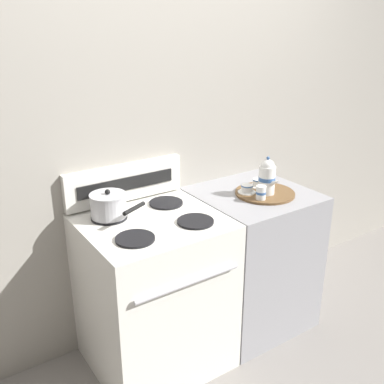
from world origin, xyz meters
TOP-DOWN VIEW (x-y plane):
  - ground_plane at (0.00, 0.00)m, footprint 6.00×6.00m
  - wall_back at (0.00, 0.35)m, footprint 6.00×0.05m
  - stove at (-0.33, -0.00)m, footprint 0.72×0.68m
  - control_panel at (-0.33, 0.30)m, footprint 0.70×0.05m
  - side_counter at (0.36, 0.00)m, footprint 0.66×0.65m
  - saucepan at (-0.50, 0.14)m, footprint 0.24×0.29m
  - serving_tray at (0.40, -0.05)m, footprint 0.35×0.35m
  - teapot at (0.39, -0.07)m, footprint 0.10×0.16m
  - teacup_left at (0.43, 0.04)m, footprint 0.11×0.11m
  - teacup_right at (0.31, -0.00)m, footprint 0.11×0.11m
  - creamer_jug at (0.30, -0.12)m, footprint 0.06×0.06m

SIDE VIEW (x-z plane):
  - ground_plane at x=0.00m, z-range 0.00..0.00m
  - side_counter at x=0.36m, z-range 0.00..0.89m
  - stove at x=-0.33m, z-range 0.00..0.90m
  - serving_tray at x=0.40m, z-range 0.89..0.90m
  - teacup_left at x=0.43m, z-range 0.90..0.95m
  - teacup_right at x=0.31m, z-range 0.90..0.95m
  - creamer_jug at x=0.30m, z-range 0.90..0.98m
  - saucepan at x=-0.50m, z-range 0.89..1.04m
  - control_panel at x=-0.33m, z-range 0.90..1.11m
  - teapot at x=0.39m, z-range 0.89..1.12m
  - wall_back at x=0.00m, z-range 0.00..2.20m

